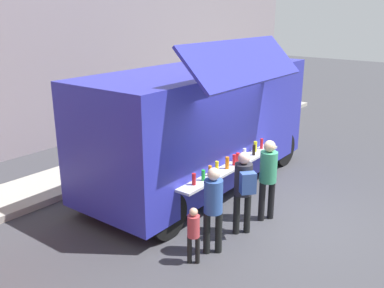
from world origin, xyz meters
The scene contains 7 objects.
ground_plane centered at (0.00, 0.00, 0.00)m, with size 60.00×60.00×0.00m, color #38383D.
food_truck_main centered at (0.47, 2.31, 1.55)m, with size 6.39×3.26×3.53m.
trash_bin centered at (4.25, 4.63, 0.45)m, with size 0.60×0.60×0.91m, color #2C5D35.
customer_front_ordering centered at (-0.13, 0.15, 1.00)m, with size 0.34×0.34×1.68m.
customer_mid_with_backpack centered at (-0.93, 0.20, 1.00)m, with size 0.49×0.52×1.63m.
customer_rear_waiting centered at (-1.82, 0.25, 0.95)m, with size 0.32×0.32×1.59m.
child_near_queue centered at (-2.28, 0.30, 0.61)m, with size 0.21×0.21×1.02m.
Camera 1 is at (-7.09, -3.61, 4.07)m, focal length 39.51 mm.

